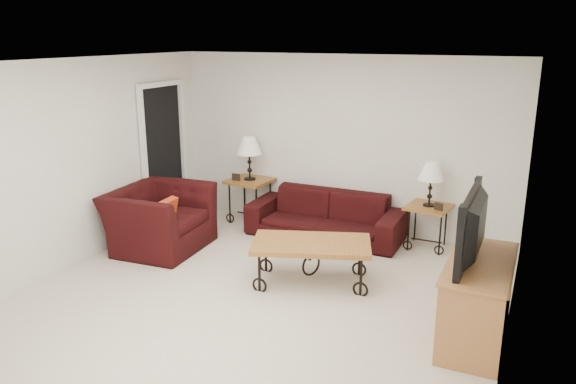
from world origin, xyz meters
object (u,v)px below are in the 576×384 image
object	(u,v)px
television	(482,227)
backpack	(389,234)
sofa	(325,215)
side_table_right	(427,227)
lamp_right	(430,184)
armchair	(160,219)
tv_stand	(477,300)
side_table_left	(250,200)
lamp_left	(249,158)
coffee_table	(311,262)

from	to	relation	value
television	backpack	xyz separation A→B (m)	(-1.30, 1.86, -0.88)
sofa	side_table_right	xyz separation A→B (m)	(1.38, 0.18, -0.02)
side_table_right	lamp_right	distance (m)	0.59
lamp_right	armchair	size ratio (longest dim) A/B	0.47
tv_stand	side_table_left	bearing A→B (deg)	148.94
lamp_left	coffee_table	world-z (taller)	lamp_left
coffee_table	tv_stand	bearing A→B (deg)	-14.31
tv_stand	sofa	bearing A→B (deg)	139.12
sofa	side_table_left	bearing A→B (deg)	172.06
side_table_right	tv_stand	xyz separation A→B (m)	(0.88, -2.14, 0.09)
sofa	lamp_left	distance (m)	1.46
side_table_right	lamp_left	world-z (taller)	lamp_left
side_table_left	lamp_right	bearing A→B (deg)	0.00
television	backpack	distance (m)	2.43
tv_stand	coffee_table	bearing A→B (deg)	165.69
side_table_left	side_table_right	size ratio (longest dim) A/B	1.11
side_table_right	side_table_left	bearing A→B (deg)	-180.00
sofa	armchair	xyz separation A→B (m)	(-1.84, -1.31, 0.09)
lamp_right	backpack	bearing A→B (deg)	-147.09
coffee_table	armchair	bearing A→B (deg)	175.62
television	sofa	bearing A→B (deg)	-131.13
armchair	backpack	xyz separation A→B (m)	(2.78, 1.21, -0.18)
lamp_right	television	size ratio (longest dim) A/B	0.51
armchair	sofa	bearing A→B (deg)	-58.21
lamp_left	side_table_left	bearing A→B (deg)	0.00
side_table_left	lamp_right	xyz separation A→B (m)	(2.67, 0.00, 0.55)
side_table_left	backpack	bearing A→B (deg)	-7.26
lamp_left	armchair	xyz separation A→B (m)	(-0.55, -1.49, -0.57)
backpack	lamp_left	bearing A→B (deg)	148.61
coffee_table	television	world-z (taller)	television
armchair	television	size ratio (longest dim) A/B	1.09
side_table_left	coffee_table	bearing A→B (deg)	-44.55
side_table_left	tv_stand	size ratio (longest dim) A/B	0.51
lamp_right	backpack	size ratio (longest dim) A/B	1.31
sofa	armchair	world-z (taller)	armchair
lamp_left	armchair	distance (m)	1.69
lamp_left	backpack	world-z (taller)	lamp_left
armchair	backpack	bearing A→B (deg)	-70.27
side_table_left	backpack	world-z (taller)	side_table_left
side_table_left	side_table_right	xyz separation A→B (m)	(2.67, 0.00, -0.03)
sofa	backpack	world-z (taller)	sofa
backpack	lamp_right	bearing A→B (deg)	8.78
armchair	backpack	size ratio (longest dim) A/B	2.81
sofa	backpack	xyz separation A→B (m)	(0.94, -0.10, -0.09)
television	side_table_left	bearing A→B (deg)	-121.20
side_table_left	lamp_right	world-z (taller)	lamp_right
side_table_left	television	size ratio (longest dim) A/B	0.57
sofa	lamp_right	size ratio (longest dim) A/B	3.68
tv_stand	backpack	size ratio (longest dim) A/B	2.87
television	backpack	world-z (taller)	television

